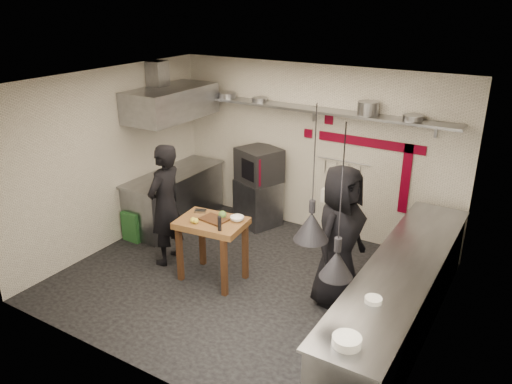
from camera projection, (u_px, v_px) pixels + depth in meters
The scene contains 47 objects.
floor at pixel (246, 282), 7.08m from camera, with size 5.00×5.00×0.00m, color black.
ceiling at pixel (244, 83), 6.05m from camera, with size 5.00×5.00×0.00m, color beige.
wall_back at pixel (314, 150), 8.23m from camera, with size 5.00×0.04×2.80m, color silver.
wall_front at pixel (130, 257), 4.90m from camera, with size 5.00×0.04×2.80m, color silver.
wall_left at pixel (110, 160), 7.77m from camera, with size 0.04×4.20×2.80m, color silver.
wall_right at pixel (441, 235), 5.36m from camera, with size 0.04×4.20×2.80m, color silver.
red_band_horiz at pixel (370, 143), 7.65m from camera, with size 1.70×0.02×0.14m, color #620217.
red_band_vert at pixel (406, 179), 7.54m from camera, with size 0.14×0.02×1.10m, color #620217.
red_tile_a at pixel (329, 120), 7.89m from camera, with size 0.14×0.02×0.14m, color #620217.
red_tile_b at pixel (308, 133), 8.16m from camera, with size 0.14×0.02×0.14m, color #620217.
back_shelf at pixel (311, 109), 7.82m from camera, with size 4.60×0.34×0.04m, color slate.
shelf_bracket_left at pixel (218, 101), 8.90m from camera, with size 0.04×0.06×0.24m, color slate.
shelf_bracket_mid at pixel (314, 114), 7.98m from camera, with size 0.04×0.06×0.24m, color slate.
shelf_bracket_right at pixel (436, 129), 7.06m from camera, with size 0.04×0.06×0.24m, color slate.
pan_far_left at pixel (227, 95), 8.56m from camera, with size 0.30×0.30×0.09m, color slate.
pan_mid_left at pixel (260, 100), 8.25m from camera, with size 0.26×0.26×0.07m, color slate.
stock_pot at pixel (368, 108), 7.33m from camera, with size 0.31×0.31×0.20m, color slate.
pan_right at pixel (413, 118), 7.03m from camera, with size 0.28×0.28×0.08m, color slate.
oven_stand at pixel (258, 203), 8.74m from camera, with size 0.67×0.61×0.80m, color slate.
combi_oven at pixel (259, 165), 8.50m from camera, with size 0.66×0.61×0.58m, color black.
oven_door at pixel (251, 169), 8.30m from camera, with size 0.52×0.03×0.46m, color #620217.
oven_glass at pixel (248, 170), 8.25m from camera, with size 0.33×0.01×0.34m, color black.
hand_sink at pixel (338, 195), 8.05m from camera, with size 0.46×0.34×0.22m, color white.
sink_tap at pixel (339, 185), 7.98m from camera, with size 0.03×0.03×0.14m, color slate.
sink_drain at pixel (335, 221), 8.18m from camera, with size 0.06×0.06×0.66m, color slate.
utensil_rail at pixel (344, 161), 7.96m from camera, with size 0.02×0.02×0.90m, color slate.
counter_right at pixel (399, 300), 5.88m from camera, with size 0.70×3.80×0.90m, color slate.
counter_right_top at pixel (404, 266), 5.71m from camera, with size 0.76×3.90×0.03m, color slate.
plate_stack at pixel (347, 341), 4.37m from camera, with size 0.26×0.26×0.09m, color white.
small_bowl_right at pixel (373, 300), 4.99m from camera, with size 0.18×0.18×0.05m, color white.
counter_left at pixel (175, 198), 8.79m from camera, with size 0.70×1.90×0.90m, color slate.
counter_left_top at pixel (173, 173), 8.62m from camera, with size 0.76×2.00×0.03m, color slate.
extractor_hood at pixel (171, 103), 8.14m from camera, with size 0.78×1.60×0.50m, color slate.
hood_duct at pixel (158, 77), 8.11m from camera, with size 0.28×0.28×0.50m, color slate.
green_bin at pixel (136, 225), 8.26m from camera, with size 0.33×0.33×0.50m, color #27632B.
prep_table at pixel (212, 250), 7.00m from camera, with size 0.92×0.64×0.92m, color brown, non-canonical shape.
cutting_board at pixel (214, 219), 6.83m from camera, with size 0.36×0.25×0.03m, color #432715.
pepper_mill at pixel (220, 224), 6.50m from camera, with size 0.05×0.05×0.20m, color black.
lemon_a at pixel (193, 220), 6.74m from camera, with size 0.08×0.08×0.08m, color yellow.
lemon_b at pixel (196, 221), 6.72m from camera, with size 0.08×0.08×0.08m, color yellow.
veg_ball at pixel (222, 215), 6.88m from camera, with size 0.11×0.11×0.11m, color #54833A.
steel_tray at pixel (200, 211), 7.08m from camera, with size 0.16×0.11×0.03m, color slate.
bowl at pixel (237, 219), 6.81m from camera, with size 0.19×0.19×0.06m, color white.
heat_lamp_near at pixel (314, 175), 5.22m from camera, with size 0.39×0.39×1.51m, color black, non-canonical shape.
heat_lamp_far at pixel (341, 204), 4.50m from camera, with size 0.33×0.33×1.52m, color black, non-canonical shape.
chef_left at pixel (165, 205), 7.32m from camera, with size 0.67×0.44×1.85m, color black.
chef_right at pixel (339, 237), 6.31m from camera, with size 0.93×0.60×1.89m, color black.
Camera 1 is at (3.30, -5.14, 3.81)m, focal length 35.00 mm.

